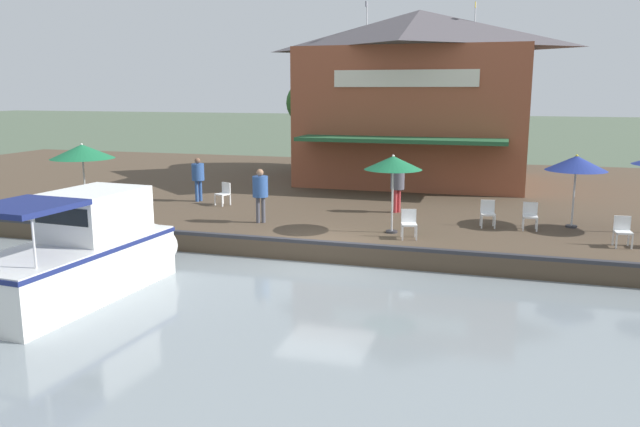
{
  "coord_description": "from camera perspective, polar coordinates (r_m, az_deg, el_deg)",
  "views": [
    {
      "loc": [
        16.37,
        4.63,
        4.9
      ],
      "look_at": [
        -1.0,
        -0.51,
        1.3
      ],
      "focal_mm": 35.0,
      "sensor_mm": 36.0,
      "label": 1
    }
  ],
  "objects": [
    {
      "name": "cafe_chair_mid_patio",
      "position": [
        19.27,
        25.95,
        -1.36
      ],
      "size": [
        0.47,
        0.47,
        0.85
      ],
      "color": "white",
      "rests_on": "quay_deck"
    },
    {
      "name": "cafe_chair_beside_entrance",
      "position": [
        18.5,
        8.14,
        -0.8
      ],
      "size": [
        0.53,
        0.53,
        0.85
      ],
      "color": "white",
      "rests_on": "quay_deck"
    },
    {
      "name": "patio_umbrella_mid_patio_right",
      "position": [
        24.45,
        -20.92,
        5.32
      ],
      "size": [
        2.3,
        2.3,
        2.39
      ],
      "color": "#B7B7B7",
      "rests_on": "quay_deck"
    },
    {
      "name": "patio_umbrella_by_entrance",
      "position": [
        18.9,
        6.71,
        4.6
      ],
      "size": [
        1.75,
        1.75,
        2.4
      ],
      "color": "#B7B7B7",
      "rests_on": "quay_deck"
    },
    {
      "name": "person_near_entrance",
      "position": [
        20.44,
        -5.48,
        2.26
      ],
      "size": [
        0.5,
        0.5,
        1.78
      ],
      "color": "#4C4C56",
      "rests_on": "quay_deck"
    },
    {
      "name": "motorboat_fourth_along",
      "position": [
        16.17,
        -20.26,
        -3.44
      ],
      "size": [
        6.22,
        2.6,
        2.45
      ],
      "color": "white",
      "rests_on": "river_water"
    },
    {
      "name": "cafe_chair_back_row_seat",
      "position": [
        23.9,
        -8.79,
        1.9
      ],
      "size": [
        0.57,
        0.57,
        0.85
      ],
      "color": "white",
      "rests_on": "quay_deck"
    },
    {
      "name": "person_mid_patio",
      "position": [
        22.24,
        7.1,
        2.86
      ],
      "size": [
        0.49,
        0.49,
        1.73
      ],
      "color": "#B23338",
      "rests_on": "quay_deck"
    },
    {
      "name": "cafe_chair_far_corner_seat",
      "position": [
        20.54,
        15.09,
        0.12
      ],
      "size": [
        0.5,
        0.5,
        0.85
      ],
      "color": "white",
      "rests_on": "quay_deck"
    },
    {
      "name": "patio_umbrella_back_row",
      "position": [
        21.1,
        22.39,
        4.27
      ],
      "size": [
        1.88,
        1.88,
        2.32
      ],
      "color": "#B7B7B7",
      "rests_on": "quay_deck"
    },
    {
      "name": "cafe_chair_under_first_umbrella",
      "position": [
        20.52,
        18.66,
        -0.1
      ],
      "size": [
        0.45,
        0.45,
        0.85
      ],
      "color": "white",
      "rests_on": "quay_deck"
    },
    {
      "name": "person_at_quay_edge",
      "position": [
        24.8,
        -11.1,
        3.56
      ],
      "size": [
        0.48,
        0.48,
        1.71
      ],
      "color": "#2D5193",
      "rests_on": "quay_deck"
    },
    {
      "name": "tree_upstream_bank",
      "position": [
        33.98,
        4.91,
        12.53
      ],
      "size": [
        5.06,
        4.82,
        7.64
      ],
      "color": "brown",
      "rests_on": "quay_deck"
    },
    {
      "name": "quay_edge_fender",
      "position": [
        17.63,
        0.75,
        -2.71
      ],
      "size": [
        0.2,
        50.4,
        0.1
      ],
      "primitive_type": "cube",
      "color": "#2D2D33",
      "rests_on": "quay_deck"
    },
    {
      "name": "waterfront_restaurant",
      "position": [
        30.44,
        8.89,
        10.6
      ],
      "size": [
        9.95,
        10.5,
        8.41
      ],
      "color": "brown",
      "rests_on": "quay_deck"
    },
    {
      "name": "quay_deck",
      "position": [
        28.14,
        6.79,
        1.75
      ],
      "size": [
        22.0,
        56.0,
        0.6
      ],
      "primitive_type": "cube",
      "color": "#4C3D2D",
      "rests_on": "ground"
    },
    {
      "name": "tree_behind_restaurant",
      "position": [
        34.75,
        -0.15,
        10.49
      ],
      "size": [
        3.68,
        3.51,
        5.71
      ],
      "color": "brown",
      "rests_on": "quay_deck"
    },
    {
      "name": "ground_plane",
      "position": [
        17.7,
        0.66,
        -4.83
      ],
      "size": [
        220.0,
        220.0,
        0.0
      ],
      "primitive_type": "plane",
      "color": "#4C5B47"
    }
  ]
}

